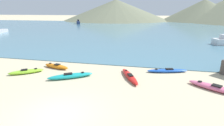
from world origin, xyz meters
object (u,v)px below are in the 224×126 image
kayak_on_sand_1 (56,66)px  moored_boat_0 (78,22)px  moored_boat_2 (0,31)px  kayak_on_sand_5 (214,87)px  kayak_on_sand_2 (130,76)px  kayak_on_sand_4 (26,72)px  kayak_on_sand_3 (167,71)px  kayak_on_sand_0 (71,76)px

kayak_on_sand_1 → moored_boat_0: (-20.72, 52.98, 0.48)m
moored_boat_2 → moored_boat_0: bearing=79.7°
kayak_on_sand_5 → kayak_on_sand_2: bearing=171.1°
kayak_on_sand_1 → kayak_on_sand_4: 2.51m
kayak_on_sand_3 → moored_boat_2: size_ratio=0.83×
kayak_on_sand_0 → moored_boat_2: bearing=141.6°
kayak_on_sand_5 → moored_boat_0: 64.12m
kayak_on_sand_2 → kayak_on_sand_3: (2.96, 2.06, -0.02)m
kayak_on_sand_5 → moored_boat_2: (-39.07, 22.78, 0.27)m
kayak_on_sand_4 → kayak_on_sand_5: 14.25m
moored_boat_0 → kayak_on_sand_5: bearing=-58.8°
kayak_on_sand_2 → kayak_on_sand_3: 3.61m
kayak_on_sand_0 → moored_boat_2: size_ratio=0.78×
moored_boat_2 → kayak_on_sand_2: bearing=-33.3°
moored_boat_0 → moored_boat_2: bearing=-100.3°
kayak_on_sand_2 → kayak_on_sand_5: kayak_on_sand_5 is taller
kayak_on_sand_5 → kayak_on_sand_4: bearing=179.9°
kayak_on_sand_0 → kayak_on_sand_3: size_ratio=0.94×
kayak_on_sand_3 → kayak_on_sand_4: 11.88m
kayak_on_sand_5 → moored_boat_2: size_ratio=0.74×
kayak_on_sand_2 → kayak_on_sand_5: size_ratio=1.10×
kayak_on_sand_2 → kayak_on_sand_4: kayak_on_sand_4 is taller
kayak_on_sand_3 → kayak_on_sand_5: 4.03m
kayak_on_sand_0 → kayak_on_sand_4: kayak_on_sand_0 is taller
kayak_on_sand_0 → kayak_on_sand_5: bearing=0.8°
kayak_on_sand_3 → kayak_on_sand_5: size_ratio=1.12×
kayak_on_sand_2 → moored_boat_2: size_ratio=0.81×
kayak_on_sand_3 → kayak_on_sand_5: (2.73, -2.96, 0.03)m
kayak_on_sand_2 → kayak_on_sand_3: kayak_on_sand_2 is taller
kayak_on_sand_1 → moored_boat_2: bearing=141.7°
kayak_on_sand_4 → kayak_on_sand_5: bearing=-0.1°
kayak_on_sand_4 → moored_boat_2: moored_boat_2 is taller
kayak_on_sand_1 → moored_boat_0: moored_boat_0 is taller
kayak_on_sand_0 → moored_boat_2: (-28.90, 22.92, 0.26)m
kayak_on_sand_0 → kayak_on_sand_5: 10.17m
kayak_on_sand_0 → kayak_on_sand_4: (-4.08, 0.17, -0.02)m
kayak_on_sand_0 → moored_boat_0: 59.62m
kayak_on_sand_0 → kayak_on_sand_5: size_ratio=1.05×
kayak_on_sand_1 → kayak_on_sand_3: (9.79, 1.10, -0.04)m
kayak_on_sand_1 → kayak_on_sand_5: (12.52, -1.85, -0.01)m
kayak_on_sand_3 → moored_boat_2: (-36.34, 19.83, 0.31)m
kayak_on_sand_4 → moored_boat_2: bearing=137.5°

